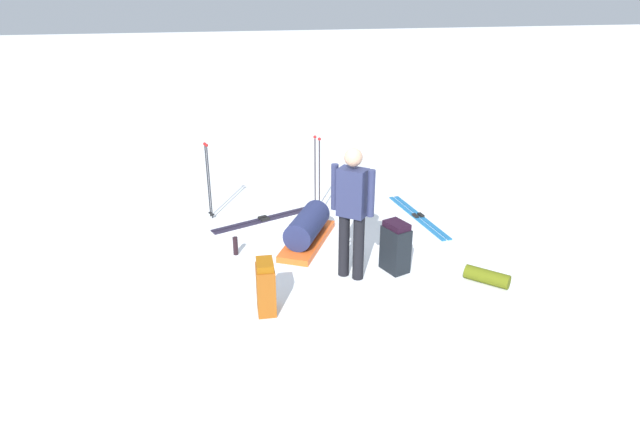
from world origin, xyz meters
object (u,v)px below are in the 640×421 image
Objects in this scene: backpack_bright at (395,247)px; thermos_bottle at (235,246)px; backpack_large_dark at (266,287)px; ski_poles_planted_near at (317,172)px; ski_pair_far at (418,217)px; sleeping_mat_rolled at (487,277)px; skier_standing at (352,207)px; ski_poles_planted_far at (208,177)px; ski_pair_near at (264,219)px; gear_sled at (307,229)px.

backpack_bright is 2.62× the size of thermos_bottle.
thermos_bottle is (0.90, 2.00, -0.20)m from backpack_bright.
ski_poles_planted_near reaches higher than backpack_large_dark.
ski_pair_far is 3.35× the size of sleeping_mat_rolled.
skier_standing reaches higher than ski_poles_planted_far.
skier_standing is 0.87m from backpack_bright.
ski_pair_far is 1.42× the size of ski_poles_planted_near.
thermos_bottle is (-1.09, 0.53, 0.12)m from ski_pair_near.
ski_pair_far is at bearing -99.81° from ski_pair_near.
ski_pair_near is 0.92× the size of ski_pair_far.
backpack_large_dark is 1.17× the size of sleeping_mat_rolled.
ski_pair_near is 1.14m from ski_poles_planted_near.
sleeping_mat_rolled is (-2.66, -1.59, -0.63)m from ski_poles_planted_near.
ski_poles_planted_near is 1.23m from gear_sled.
gear_sled is at bearing 42.96° from backpack_bright.
ski_poles_planted_near reaches higher than sleeping_mat_rolled.
ski_pair_near is at bearing 36.40° from backpack_bright.
skier_standing is at bearing 71.55° from sleeping_mat_rolled.
ski_poles_planted_far is (0.22, 1.70, -0.03)m from ski_poles_planted_near.
ski_pair_near is 6.51× the size of thermos_bottle.
skier_standing is 2.89m from ski_poles_planted_far.
ski_poles_planted_near reaches higher than backpack_bright.
ski_poles_planted_far is (2.91, 0.52, 0.37)m from backpack_large_dark.
ski_pair_near and ski_pair_far have the same top height.
gear_sled is (1.63, -0.80, -0.09)m from backpack_large_dark.
gear_sled is (-0.97, -0.51, 0.21)m from ski_pair_near.
ski_poles_planted_near is at bearing -50.07° from thermos_bottle.
backpack_large_dark is 0.52× the size of ski_poles_planted_far.
backpack_bright is 3.26m from ski_poles_planted_far.
ski_pair_far is 3.04m from thermos_bottle.
sleeping_mat_rolled reaches higher than ski_pair_far.
ski_pair_near is 2.48m from ski_pair_far.
ski_pair_far is 1.78m from ski_poles_planted_near.
ski_pair_near is 1.10m from ski_poles_planted_far.
sleeping_mat_rolled is (-2.15, -0.04, 0.08)m from ski_pair_far.
backpack_bright reaches higher than thermos_bottle.
backpack_large_dark is 1.86m from backpack_bright.
ski_pair_far is at bearing -44.43° from skier_standing.
gear_sled is at bearing -82.98° from thermos_bottle.
backpack_large_dark is 0.94× the size of backpack_bright.
ski_poles_planted_near is 1.71m from ski_poles_planted_far.
backpack_bright is at bearing -135.31° from ski_poles_planted_far.
skier_standing is 3.09× the size of sleeping_mat_rolled.
sleeping_mat_rolled is at bearing -108.45° from skier_standing.
gear_sled is (1.06, 0.35, -0.73)m from skier_standing.
ski_poles_planted_far is (2.34, 1.67, -0.27)m from skier_standing.
backpack_large_dark is (-2.60, 0.29, 0.30)m from ski_pair_near.
skier_standing reaches higher than thermos_bottle.
ski_poles_planted_far is at bearing 44.69° from backpack_bright.
ski_poles_planted_far is (0.73, 3.25, 0.67)m from ski_pair_far.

